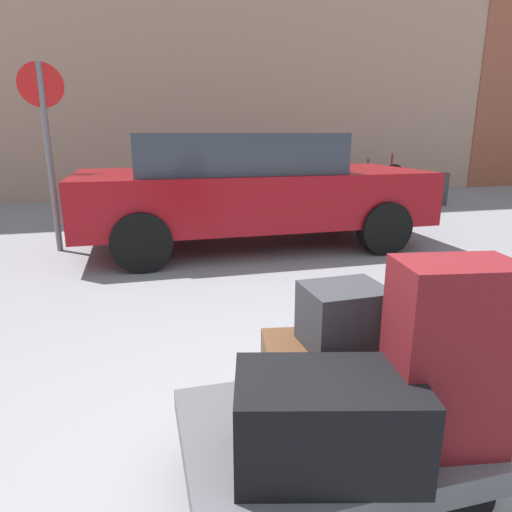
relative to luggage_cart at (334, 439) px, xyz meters
name	(u,v)px	position (x,y,z in m)	size (l,w,h in m)	color
ground_plane	(331,495)	(0.00, 0.00, -0.27)	(60.00, 60.00, 0.00)	gray
luggage_cart	(334,439)	(0.00, 0.00, 0.00)	(1.17, 0.78, 0.34)	#4C4C51
suitcase_brown_front_right	(341,370)	(0.10, 0.17, 0.19)	(0.63, 0.38, 0.24)	#51331E
duffel_bag_black_rear_left	(327,421)	(-0.12, -0.19, 0.23)	(0.61, 0.36, 0.32)	black
suitcase_maroon_stacked_top	(448,357)	(0.32, -0.20, 0.41)	(0.39, 0.25, 0.68)	maroon
duffel_bag_charcoal_topmost_pile	(344,316)	(0.10, 0.17, 0.44)	(0.32, 0.27, 0.25)	#2D2D33
parked_car	(248,187)	(0.68, 4.21, 0.49)	(4.30, 1.92, 1.42)	maroon
bicycle_leaning	(374,180)	(4.63, 8.07, 0.10)	(1.76, 0.24, 0.96)	black
bollard_kerb_near	(324,193)	(2.72, 6.54, 0.06)	(0.26, 0.26, 0.65)	#383838
bollard_kerb_mid	(390,191)	(4.13, 6.54, 0.06)	(0.26, 0.26, 0.65)	#383838
bollard_kerb_far	(442,189)	(5.30, 6.54, 0.06)	(0.26, 0.26, 0.65)	#383838
no_parking_sign	(47,137)	(-1.67, 4.52, 1.10)	(0.50, 0.10, 2.20)	slate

